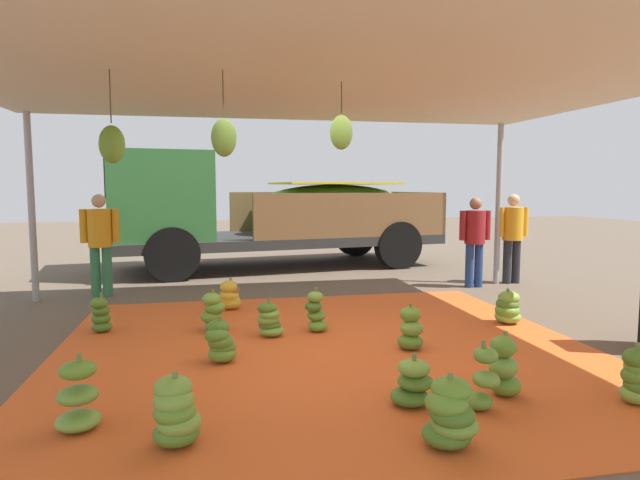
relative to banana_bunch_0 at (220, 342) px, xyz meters
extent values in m
plane|color=brown|center=(1.10, 3.17, -0.21)|extent=(40.00, 40.00, 0.00)
cube|color=#E05B23|center=(1.10, 0.17, -0.20)|extent=(5.62, 5.50, 0.01)
cylinder|color=#9EA0A5|center=(-2.70, 3.47, 1.21)|extent=(0.10, 0.10, 2.82)
cylinder|color=#9EA0A5|center=(4.90, 3.47, 1.21)|extent=(0.10, 0.10, 2.82)
cube|color=beige|center=(1.10, 0.17, 2.65)|extent=(8.00, 7.00, 0.06)
cylinder|color=#4C422D|center=(1.30, 0.37, 2.45)|extent=(0.01, 0.01, 0.33)
ellipsoid|color=#75A83D|center=(1.30, 0.37, 2.09)|extent=(0.24, 0.24, 0.36)
cylinder|color=#4C422D|center=(-0.98, 0.23, 2.37)|extent=(0.01, 0.01, 0.50)
ellipsoid|color=#60932D|center=(-0.98, 0.23, 1.92)|extent=(0.24, 0.24, 0.36)
cylinder|color=#4C422D|center=(0.07, 0.04, 2.40)|extent=(0.01, 0.01, 0.43)
ellipsoid|color=#6B9E38|center=(0.07, 0.04, 1.98)|extent=(0.24, 0.24, 0.36)
ellipsoid|color=#60932D|center=(0.02, -0.01, -0.11)|extent=(0.30, 0.30, 0.16)
ellipsoid|color=#518428|center=(0.02, 0.01, -0.05)|extent=(0.36, 0.36, 0.16)
ellipsoid|color=#518428|center=(0.00, -0.01, 0.01)|extent=(0.31, 0.31, 0.16)
ellipsoid|color=#518428|center=(-0.03, -0.02, 0.07)|extent=(0.27, 0.27, 0.16)
ellipsoid|color=#477523|center=(-0.02, 0.03, 0.14)|extent=(0.32, 0.32, 0.16)
cylinder|color=olive|center=(-0.01, 0.01, 0.20)|extent=(0.04, 0.04, 0.12)
ellipsoid|color=#60932D|center=(1.93, -1.54, -0.13)|extent=(0.32, 0.32, 0.13)
ellipsoid|color=#75A83D|center=(1.98, -1.58, 0.05)|extent=(0.29, 0.29, 0.13)
ellipsoid|color=#6B9E38|center=(1.98, -1.56, 0.24)|extent=(0.19, 0.19, 0.13)
cylinder|color=olive|center=(1.95, -1.57, 0.30)|extent=(0.04, 0.04, 0.12)
ellipsoid|color=#75A83D|center=(-1.01, -1.32, -0.13)|extent=(0.43, 0.43, 0.13)
ellipsoid|color=#6B9E38|center=(-1.01, -1.32, 0.06)|extent=(0.40, 0.40, 0.13)
ellipsoid|color=#60932D|center=(-1.00, -1.33, 0.24)|extent=(0.29, 0.29, 0.13)
cylinder|color=olive|center=(-0.98, -1.34, 0.30)|extent=(0.04, 0.04, 0.12)
ellipsoid|color=#477523|center=(1.45, -1.37, -0.13)|extent=(0.41, 0.41, 0.13)
ellipsoid|color=#518428|center=(1.49, -1.36, -0.01)|extent=(0.34, 0.34, 0.13)
ellipsoid|color=#75A83D|center=(1.47, -1.37, 0.10)|extent=(0.28, 0.28, 0.13)
cylinder|color=olive|center=(1.47, -1.38, 0.16)|extent=(0.04, 0.04, 0.12)
ellipsoid|color=#60932D|center=(1.15, 0.91, -0.13)|extent=(0.26, 0.26, 0.13)
ellipsoid|color=#60932D|center=(1.14, 0.95, -0.01)|extent=(0.31, 0.31, 0.13)
ellipsoid|color=#477523|center=(1.11, 0.94, 0.10)|extent=(0.22, 0.22, 0.13)
ellipsoid|color=#75A83D|center=(1.12, 0.93, 0.22)|extent=(0.27, 0.27, 0.13)
cylinder|color=olive|center=(1.13, 0.93, 0.28)|extent=(0.04, 0.04, 0.12)
ellipsoid|color=#75A83D|center=(3.21, -1.69, -0.12)|extent=(0.33, 0.33, 0.16)
ellipsoid|color=#477523|center=(3.22, -1.70, -0.04)|extent=(0.32, 0.32, 0.16)
ellipsoid|color=#518428|center=(3.20, -1.69, 0.03)|extent=(0.23, 0.23, 0.16)
ellipsoid|color=#60932D|center=(3.21, -1.70, 0.11)|extent=(0.29, 0.29, 0.16)
ellipsoid|color=#477523|center=(3.18, -1.71, 0.18)|extent=(0.24, 0.24, 0.16)
cylinder|color=olive|center=(3.20, -1.69, 0.24)|extent=(0.04, 0.04, 0.12)
ellipsoid|color=#477523|center=(-1.36, 1.39, -0.13)|extent=(0.33, 0.33, 0.13)
ellipsoid|color=#477523|center=(-1.37, 1.40, -0.03)|extent=(0.29, 0.29, 0.13)
ellipsoid|color=#477523|center=(-1.37, 1.39, 0.06)|extent=(0.28, 0.28, 0.13)
ellipsoid|color=#518428|center=(-1.38, 1.37, 0.16)|extent=(0.22, 0.22, 0.13)
cylinder|color=olive|center=(-1.35, 1.37, 0.22)|extent=(0.04, 0.04, 0.12)
ellipsoid|color=#60932D|center=(2.29, -1.33, -0.11)|extent=(0.31, 0.31, 0.18)
ellipsoid|color=#75A83D|center=(2.24, -1.37, 0.06)|extent=(0.33, 0.33, 0.18)
ellipsoid|color=#60932D|center=(2.23, -1.38, 0.23)|extent=(0.26, 0.26, 0.18)
cylinder|color=olive|center=(2.26, -1.35, 0.29)|extent=(0.04, 0.04, 0.12)
ellipsoid|color=#6B9E38|center=(-0.04, 1.13, -0.12)|extent=(0.37, 0.37, 0.15)
ellipsoid|color=#60932D|center=(-0.09, 1.15, -0.01)|extent=(0.32, 0.32, 0.15)
ellipsoid|color=#60932D|center=(-0.04, 1.14, 0.09)|extent=(0.31, 0.31, 0.15)
ellipsoid|color=#75A83D|center=(-0.08, 1.15, 0.19)|extent=(0.31, 0.31, 0.15)
cylinder|color=olive|center=(-0.06, 1.15, 0.25)|extent=(0.04, 0.04, 0.12)
ellipsoid|color=#477523|center=(1.44, -2.06, -0.11)|extent=(0.46, 0.46, 0.16)
ellipsoid|color=#6B9E38|center=(1.48, -2.09, -0.04)|extent=(0.36, 0.36, 0.16)
ellipsoid|color=#477523|center=(1.46, -2.09, 0.04)|extent=(0.39, 0.39, 0.16)
ellipsoid|color=#60932D|center=(1.42, -2.08, 0.11)|extent=(0.39, 0.39, 0.16)
ellipsoid|color=#60932D|center=(1.47, -2.04, 0.19)|extent=(0.37, 0.37, 0.16)
cylinder|color=olive|center=(1.45, -2.07, 0.25)|extent=(0.04, 0.04, 0.12)
ellipsoid|color=#518428|center=(-0.32, -1.69, -0.11)|extent=(0.42, 0.42, 0.17)
ellipsoid|color=#75A83D|center=(-0.29, -1.70, -0.04)|extent=(0.42, 0.42, 0.17)
ellipsoid|color=#60932D|center=(-0.32, -1.70, 0.04)|extent=(0.37, 0.37, 0.17)
ellipsoid|color=#75A83D|center=(-0.33, -1.69, 0.11)|extent=(0.37, 0.37, 0.17)
ellipsoid|color=#75A83D|center=(-0.33, -1.65, 0.18)|extent=(0.26, 0.26, 0.17)
cylinder|color=olive|center=(-0.31, -1.68, 0.24)|extent=(0.04, 0.04, 0.12)
ellipsoid|color=gold|center=(0.18, 2.30, -0.11)|extent=(0.41, 0.41, 0.18)
ellipsoid|color=gold|center=(0.16, 2.30, -0.05)|extent=(0.36, 0.36, 0.18)
ellipsoid|color=gold|center=(0.16, 2.28, 0.01)|extent=(0.30, 0.30, 0.18)
ellipsoid|color=#996628|center=(0.18, 2.30, 0.07)|extent=(0.33, 0.33, 0.18)
ellipsoid|color=gold|center=(0.15, 2.25, 0.13)|extent=(0.34, 0.34, 0.18)
cylinder|color=olive|center=(0.18, 2.28, 0.19)|extent=(0.04, 0.04, 0.12)
ellipsoid|color=#75A83D|center=(3.58, 0.82, -0.11)|extent=(0.44, 0.44, 0.17)
ellipsoid|color=#60932D|center=(3.56, 0.80, -0.03)|extent=(0.41, 0.41, 0.17)
ellipsoid|color=#477523|center=(3.56, 0.82, 0.05)|extent=(0.36, 0.36, 0.17)
ellipsoid|color=#75A83D|center=(3.58, 0.82, 0.13)|extent=(0.37, 0.37, 0.17)
cylinder|color=olive|center=(3.56, 0.81, 0.19)|extent=(0.04, 0.04, 0.12)
ellipsoid|color=#518428|center=(1.97, 0.02, -0.11)|extent=(0.35, 0.35, 0.16)
ellipsoid|color=#6B9E38|center=(1.99, 0.03, 0.03)|extent=(0.34, 0.34, 0.16)
ellipsoid|color=#60932D|center=(1.99, 0.06, 0.17)|extent=(0.27, 0.27, 0.16)
cylinder|color=olive|center=(1.98, 0.05, 0.23)|extent=(0.04, 0.04, 0.12)
ellipsoid|color=#75A83D|center=(0.59, 0.82, -0.13)|extent=(0.35, 0.35, 0.13)
ellipsoid|color=#477523|center=(0.57, 0.84, -0.07)|extent=(0.33, 0.33, 0.13)
ellipsoid|color=#75A83D|center=(0.55, 0.82, 0.00)|extent=(0.35, 0.35, 0.13)
ellipsoid|color=#75A83D|center=(0.57, 0.81, 0.07)|extent=(0.34, 0.34, 0.13)
ellipsoid|color=#477523|center=(0.54, 0.82, 0.13)|extent=(0.27, 0.27, 0.13)
cylinder|color=olive|center=(0.56, 0.82, 0.19)|extent=(0.04, 0.04, 0.12)
cube|color=#2D2D2D|center=(1.33, 6.31, 0.39)|extent=(7.09, 3.45, 0.20)
cube|color=#2D6B33|center=(-1.09, 5.94, 1.34)|extent=(2.22, 2.53, 1.70)
cube|color=#232D38|center=(-2.04, 5.80, 1.68)|extent=(0.32, 1.96, 0.75)
cube|color=brown|center=(2.79, 5.32, 0.94)|extent=(4.18, 0.71, 0.90)
cube|color=brown|center=(2.43, 7.68, 0.94)|extent=(4.18, 0.71, 0.90)
cube|color=brown|center=(4.66, 6.81, 0.94)|extent=(0.45, 2.45, 0.90)
ellipsoid|color=#60932D|center=(2.61, 6.50, 1.03)|extent=(3.98, 2.60, 1.08)
cube|color=yellow|center=(2.61, 6.50, 1.59)|extent=(2.78, 2.23, 0.04)
cylinder|color=black|center=(-0.79, 4.84, 0.29)|extent=(1.03, 0.43, 1.00)
cylinder|color=black|center=(-1.12, 7.08, 0.29)|extent=(1.03, 0.43, 1.00)
cylinder|color=black|center=(3.79, 5.53, 0.29)|extent=(1.03, 0.43, 1.00)
cylinder|color=black|center=(3.45, 7.77, 0.29)|extent=(1.03, 0.43, 1.00)
cylinder|color=#337A4C|center=(-1.88, 3.68, 0.19)|extent=(0.15, 0.15, 0.79)
cylinder|color=#337A4C|center=(-1.70, 3.68, 0.19)|extent=(0.15, 0.15, 0.79)
cylinder|color=orange|center=(-1.79, 3.68, 0.88)|extent=(0.36, 0.36, 0.59)
cylinder|color=orange|center=(-2.03, 3.68, 0.91)|extent=(0.11, 0.11, 0.52)
cylinder|color=orange|center=(-1.55, 3.68, 0.91)|extent=(0.11, 0.11, 0.52)
sphere|color=tan|center=(-1.79, 3.68, 1.30)|extent=(0.21, 0.21, 0.21)
cylinder|color=#26262D|center=(5.10, 3.46, 0.18)|extent=(0.15, 0.15, 0.78)
cylinder|color=#26262D|center=(5.28, 3.46, 0.18)|extent=(0.15, 0.15, 0.78)
cylinder|color=orange|center=(5.19, 3.46, 0.87)|extent=(0.36, 0.36, 0.58)
cylinder|color=orange|center=(4.96, 3.46, 0.90)|extent=(0.11, 0.11, 0.52)
cylinder|color=orange|center=(5.43, 3.46, 0.90)|extent=(0.11, 0.11, 0.52)
sphere|color=tan|center=(5.19, 3.46, 1.28)|extent=(0.21, 0.21, 0.21)
cylinder|color=navy|center=(4.26, 3.24, 0.17)|extent=(0.14, 0.14, 0.75)
cylinder|color=navy|center=(4.43, 3.24, 0.17)|extent=(0.14, 0.14, 0.75)
cylinder|color=maroon|center=(4.35, 3.24, 0.83)|extent=(0.35, 0.35, 0.57)
cylinder|color=maroon|center=(4.12, 3.24, 0.86)|extent=(0.11, 0.11, 0.50)
cylinder|color=maroon|center=(4.58, 3.24, 0.86)|extent=(0.11, 0.11, 0.50)
sphere|color=#936B4C|center=(4.35, 3.24, 1.24)|extent=(0.20, 0.20, 0.20)
camera|label=1|loc=(-0.05, -5.25, 1.52)|focal=30.30mm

